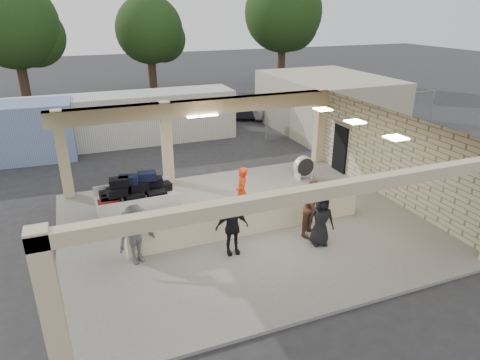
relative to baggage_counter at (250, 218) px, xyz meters
name	(u,v)px	position (x,y,z in m)	size (l,w,h in m)	color
ground	(244,227)	(0.00, 0.50, -0.59)	(120.00, 120.00, 0.00)	#27272A
pavilion	(242,183)	(0.21, 1.16, 0.76)	(12.01, 10.00, 3.55)	slate
baggage_counter	(250,218)	(0.00, 0.00, 0.00)	(8.20, 0.58, 0.98)	beige
luggage_cart	(135,194)	(-3.32, 2.45, 0.41)	(2.77, 1.75, 1.60)	silver
drum_fan	(304,167)	(4.03, 3.52, 0.04)	(0.89, 0.49, 0.98)	silver
baggage_handler	(242,192)	(0.20, 1.18, 0.42)	(0.66, 0.36, 1.82)	red
passenger_a	(314,208)	(1.85, -0.92, 0.46)	(0.92, 0.40, 1.88)	brown
passenger_b	(232,227)	(-1.01, -1.04, 0.38)	(1.01, 0.37, 1.73)	black
passenger_c	(136,235)	(-3.73, -0.50, 0.43)	(1.18, 0.41, 1.83)	#4F4F54
passenger_d	(321,220)	(1.73, -1.56, 0.35)	(0.82, 0.33, 1.67)	black
car_white_a	(280,106)	(8.36, 14.44, 0.13)	(2.38, 5.03, 1.44)	silver
car_white_b	(311,100)	(11.10, 14.91, 0.20)	(1.87, 5.00, 1.58)	silver
car_dark	(239,108)	(5.40, 14.63, 0.20)	(1.66, 4.70, 1.57)	black
container_white	(121,119)	(-2.52, 11.99, 0.76)	(12.40, 2.48, 2.69)	silver
fence	(356,113)	(11.00, 9.50, 0.47)	(12.06, 0.06, 2.03)	gray
tree_left	(19,28)	(-7.68, 24.66, 5.00)	(6.60, 6.30, 9.00)	#382619
tree_mid	(153,33)	(2.32, 26.66, 4.38)	(6.00, 5.60, 8.00)	#382619
tree_right	(285,16)	(14.32, 25.66, 5.63)	(7.20, 7.00, 10.00)	#382619
adjacent_building	(326,103)	(9.50, 10.50, 1.01)	(6.00, 8.00, 3.20)	#BAB394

